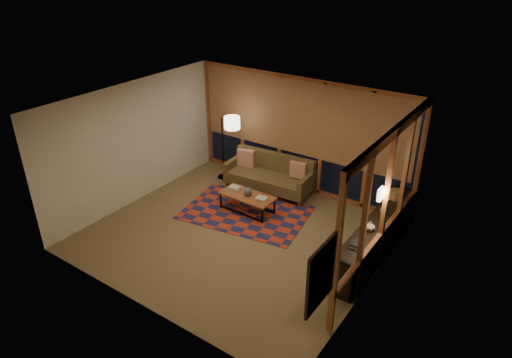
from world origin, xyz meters
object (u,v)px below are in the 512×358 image
Objects in this scene: coffee_table at (247,203)px; sofa at (269,175)px; bookshelf at (376,237)px; floor_lamp at (223,146)px.

sofa is at bearing 98.13° from coffee_table.
coffee_table is at bearing -178.72° from bookshelf.
coffee_table is 1.88m from floor_lamp.
coffee_table is 2.87m from bookshelf.
coffee_table is 0.40× the size of bookshelf.
bookshelf is (4.32, -0.94, -0.48)m from floor_lamp.
coffee_table is 0.71× the size of floor_lamp.
sofa reaches higher than bookshelf.
sofa is 1.19× the size of floor_lamp.
sofa is 1.69× the size of coffee_table.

